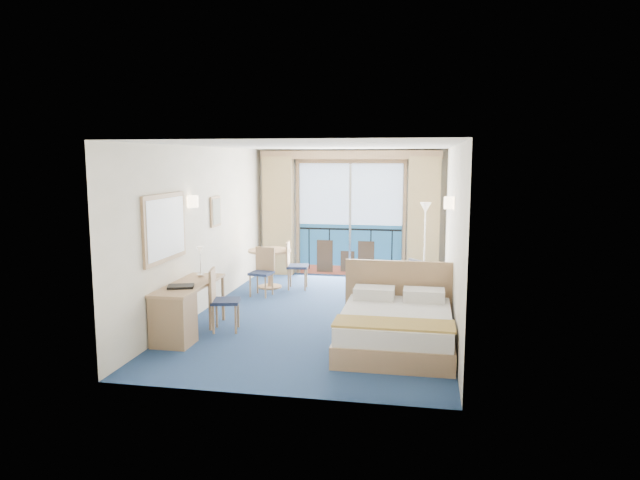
{
  "coord_description": "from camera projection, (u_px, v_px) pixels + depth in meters",
  "views": [
    {
      "loc": [
        1.59,
        -8.83,
        2.5
      ],
      "look_at": [
        -0.1,
        0.2,
        1.19
      ],
      "focal_mm": 32.0,
      "sensor_mm": 36.0,
      "label": 1
    }
  ],
  "objects": [
    {
      "name": "folder",
      "position": [
        181.0,
        286.0,
        7.89
      ],
      "size": [
        0.42,
        0.36,
        0.03
      ],
      "primitive_type": "cube",
      "rotation": [
        0.0,
        0.0,
        0.34
      ],
      "color": "black",
      "rests_on": "desk"
    },
    {
      "name": "armchair",
      "position": [
        407.0,
        278.0,
        10.54
      ],
      "size": [
        0.97,
        0.97,
        0.63
      ],
      "primitive_type": "imported",
      "rotation": [
        0.0,
        0.0,
        3.85
      ],
      "color": "#464C56",
      "rests_on": "ground"
    },
    {
      "name": "room_walls",
      "position": [
        324.0,
        205.0,
        8.98
      ],
      "size": [
        4.04,
        6.54,
        2.72
      ],
      "color": "beige",
      "rests_on": "ground"
    },
    {
      "name": "bed",
      "position": [
        396.0,
        326.0,
        7.59
      ],
      "size": [
        1.62,
        1.92,
        1.02
      ],
      "color": "tan",
      "rests_on": "ground"
    },
    {
      "name": "floor_lamp",
      "position": [
        425.0,
        224.0,
        10.9
      ],
      "size": [
        0.23,
        0.23,
        1.67
      ],
      "color": "silver",
      "rests_on": "ground"
    },
    {
      "name": "wall_print",
      "position": [
        216.0,
        212.0,
        9.81
      ],
      "size": [
        0.04,
        0.42,
        0.52
      ],
      "color": "tan",
      "rests_on": "room_walls"
    },
    {
      "name": "curtain_right",
      "position": [
        424.0,
        219.0,
        11.76
      ],
      "size": [
        0.65,
        0.22,
        2.55
      ],
      "primitive_type": "cube",
      "color": "tan",
      "rests_on": "room_walls"
    },
    {
      "name": "sconce_left",
      "position": [
        192.0,
        202.0,
        8.74
      ],
      "size": [
        0.18,
        0.18,
        0.18
      ],
      "primitive_type": "cylinder",
      "color": "#FFDFB2",
      "rests_on": "room_walls"
    },
    {
      "name": "balcony_door",
      "position": [
        350.0,
        223.0,
        12.21
      ],
      "size": [
        2.36,
        0.03,
        2.52
      ],
      "color": "#215173",
      "rests_on": "room_walls"
    },
    {
      "name": "phone",
      "position": [
        434.0,
        288.0,
        8.73
      ],
      "size": [
        0.18,
        0.14,
        0.08
      ],
      "primitive_type": "cube",
      "rotation": [
        0.0,
        0.0,
        0.01
      ],
      "color": "white",
      "rests_on": "nightstand"
    },
    {
      "name": "pelmet",
      "position": [
        350.0,
        155.0,
        11.89
      ],
      "size": [
        3.8,
        0.25,
        0.18
      ],
      "primitive_type": "cube",
      "color": "tan",
      "rests_on": "room_walls"
    },
    {
      "name": "desk_chair",
      "position": [
        220.0,
        296.0,
        8.3
      ],
      "size": [
        0.48,
        0.47,
        0.92
      ],
      "rotation": [
        0.0,
        0.0,
        1.79
      ],
      "color": "#1D2845",
      "rests_on": "ground"
    },
    {
      "name": "nightstand",
      "position": [
        436.0,
        307.0,
        8.73
      ],
      "size": [
        0.38,
        0.37,
        0.5
      ],
      "primitive_type": "cube",
      "color": "#9A7451",
      "rests_on": "ground"
    },
    {
      "name": "table_chair_b",
      "position": [
        263.0,
        268.0,
        10.49
      ],
      "size": [
        0.43,
        0.44,
        0.88
      ],
      "rotation": [
        0.0,
        0.0,
        -0.16
      ],
      "color": "#1D2845",
      "rests_on": "ground"
    },
    {
      "name": "curtain_left",
      "position": [
        278.0,
        216.0,
        12.32
      ],
      "size": [
        0.65,
        0.22,
        2.55
      ],
      "primitive_type": "cube",
      "color": "tan",
      "rests_on": "room_walls"
    },
    {
      "name": "sconce_right",
      "position": [
        450.0,
        203.0,
        8.48
      ],
      "size": [
        0.18,
        0.18,
        0.18
      ],
      "primitive_type": "cylinder",
      "color": "#FFDFB2",
      "rests_on": "room_walls"
    },
    {
      "name": "round_table",
      "position": [
        270.0,
        259.0,
        11.09
      ],
      "size": [
        0.83,
        0.83,
        0.75
      ],
      "color": "tan",
      "rests_on": "ground"
    },
    {
      "name": "desk",
      "position": [
        177.0,
        314.0,
        7.78
      ],
      "size": [
        0.54,
        1.56,
        0.73
      ],
      "color": "tan",
      "rests_on": "ground"
    },
    {
      "name": "table_chair_a",
      "position": [
        293.0,
        262.0,
        10.99
      ],
      "size": [
        0.45,
        0.44,
        0.92
      ],
      "rotation": [
        0.0,
        0.0,
        1.69
      ],
      "color": "#1D2845",
      "rests_on": "ground"
    },
    {
      "name": "mirror",
      "position": [
        165.0,
        228.0,
        7.91
      ],
      "size": [
        0.05,
        1.25,
        0.95
      ],
      "color": "tan",
      "rests_on": "room_walls"
    },
    {
      "name": "floor",
      "position": [
        324.0,
        314.0,
        9.24
      ],
      "size": [
        6.5,
        6.5,
        0.0
      ],
      "primitive_type": "plane",
      "color": "navy",
      "rests_on": "ground"
    },
    {
      "name": "desk_lamp",
      "position": [
        200.0,
        255.0,
        8.59
      ],
      "size": [
        0.12,
        0.12,
        0.44
      ],
      "color": "silver",
      "rests_on": "desk"
    }
  ]
}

